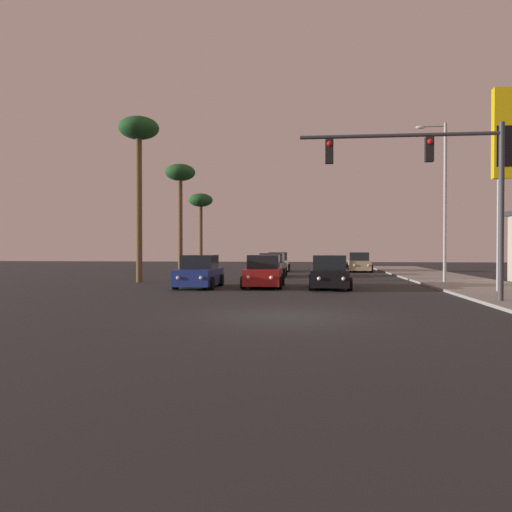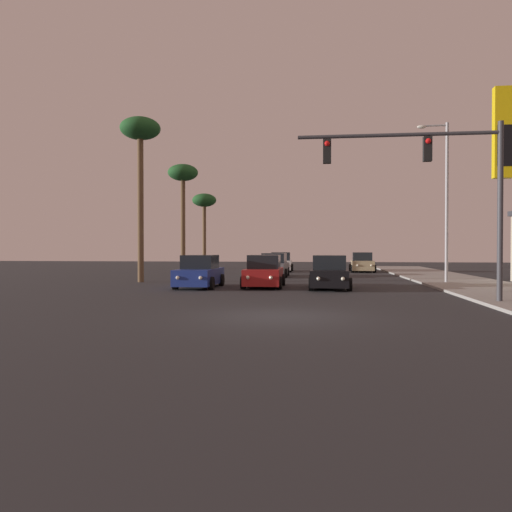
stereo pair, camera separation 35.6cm
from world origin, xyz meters
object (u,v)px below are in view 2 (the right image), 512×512
at_px(car_grey, 274,266).
at_px(car_blue, 200,273).
at_px(car_red, 264,273).
at_px(street_lamp, 444,194).
at_px(traffic_light_mast, 440,175).
at_px(palm_tree_far, 204,204).
at_px(palm_tree_near, 140,139).
at_px(car_tan, 362,263).
at_px(car_black, 329,274).
at_px(palm_tree_mid, 183,179).
at_px(car_white, 281,263).

bearing_deg(car_grey, car_blue, 76.05).
distance_m(car_red, street_lamp, 11.34).
bearing_deg(street_lamp, traffic_light_mast, -104.69).
distance_m(palm_tree_far, palm_tree_near, 20.12).
bearing_deg(car_tan, car_black, 81.83).
bearing_deg(car_black, palm_tree_far, -61.90).
distance_m(car_black, car_red, 3.41).
relative_size(car_black, palm_tree_mid, 0.50).
bearing_deg(car_white, palm_tree_far, -34.61).
bearing_deg(car_black, street_lamp, -147.01).
bearing_deg(car_blue, car_white, -98.61).
bearing_deg(car_red, palm_tree_mid, -59.78).
bearing_deg(street_lamp, palm_tree_far, 133.08).
distance_m(car_red, palm_tree_far, 25.16).
bearing_deg(palm_tree_far, car_grey, -58.51).
xyz_separation_m(car_red, traffic_light_mast, (7.19, -6.86, 3.97)).
distance_m(car_grey, traffic_light_mast, 18.65).
distance_m(car_white, car_grey, 8.08).
height_order(street_lamp, palm_tree_mid, street_lamp).
distance_m(car_blue, palm_tree_far, 24.87).
xyz_separation_m(car_grey, traffic_light_mast, (7.48, -16.61, 3.97)).
distance_m(car_red, palm_tree_mid, 16.67).
bearing_deg(car_grey, palm_tree_mid, -21.14).
bearing_deg(palm_tree_far, car_blue, -77.76).
bearing_deg(car_black, car_white, -76.95).
bearing_deg(palm_tree_near, palm_tree_mid, 90.64).
relative_size(car_red, street_lamp, 0.48).
height_order(traffic_light_mast, palm_tree_mid, palm_tree_mid).
xyz_separation_m(car_black, car_tan, (3.26, 18.34, 0.00)).
bearing_deg(car_tan, car_red, 71.48).
height_order(car_tan, street_lamp, street_lamp).
bearing_deg(palm_tree_mid, car_black, -50.36).
xyz_separation_m(car_white, traffic_light_mast, (7.57, -24.69, 3.97)).
height_order(car_red, palm_tree_mid, palm_tree_mid).
relative_size(traffic_light_mast, street_lamp, 0.82).
distance_m(car_black, palm_tree_mid, 18.88).
bearing_deg(street_lamp, car_black, -148.56).
bearing_deg(car_grey, car_tan, -128.56).
distance_m(traffic_light_mast, palm_tree_mid, 25.10).
bearing_deg(traffic_light_mast, car_tan, 91.32).
bearing_deg(traffic_light_mast, car_blue, 149.28).
xyz_separation_m(car_grey, palm_tree_near, (-7.47, -6.74, 7.82)).
bearing_deg(car_grey, traffic_light_mast, 116.36).
bearing_deg(palm_tree_near, palm_tree_far, 91.87).
height_order(car_blue, car_grey, same).
height_order(car_blue, car_red, same).
height_order(car_tan, car_red, same).
distance_m(palm_tree_near, palm_tree_mid, 10.05).
relative_size(car_grey, palm_tree_mid, 0.50).
relative_size(car_white, car_grey, 1.00).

